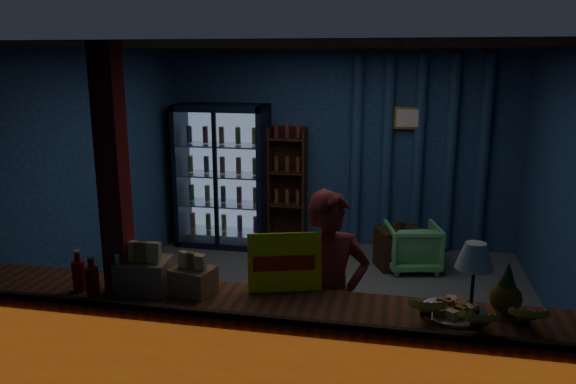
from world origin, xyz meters
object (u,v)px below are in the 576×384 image
object	(u,v)px
table_lamp	(475,259)
green_chair	(412,246)
shopkeeper	(330,299)
pastry_tray	(453,310)

from	to	relation	value
table_lamp	green_chair	bearing A→B (deg)	95.24
green_chair	table_lamp	bearing A→B (deg)	82.19
table_lamp	shopkeeper	bearing A→B (deg)	158.72
green_chair	table_lamp	size ratio (longest dim) A/B	1.35
green_chair	pastry_tray	world-z (taller)	pastry_tray
shopkeeper	green_chair	size ratio (longest dim) A/B	2.57
shopkeeper	table_lamp	distance (m)	1.12
green_chair	table_lamp	world-z (taller)	table_lamp
shopkeeper	table_lamp	size ratio (longest dim) A/B	3.49
pastry_tray	table_lamp	size ratio (longest dim) A/B	0.90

